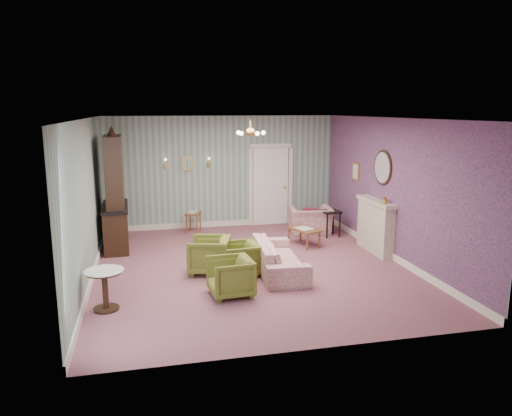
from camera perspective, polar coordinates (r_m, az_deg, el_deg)
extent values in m
plane|color=#8D5262|center=(9.76, -0.62, -6.85)|extent=(7.00, 7.00, 0.00)
plane|color=white|center=(9.27, -0.66, 10.42)|extent=(7.00, 7.00, 0.00)
plane|color=slate|center=(12.81, -3.99, 4.21)|extent=(6.00, 0.00, 6.00)
plane|color=slate|center=(6.11, 6.38, -4.02)|extent=(6.00, 0.00, 6.00)
plane|color=slate|center=(9.26, -19.11, 0.75)|extent=(0.00, 7.00, 7.00)
plane|color=slate|center=(10.45, 15.65, 2.14)|extent=(0.00, 7.00, 7.00)
plane|color=#B45A8C|center=(10.45, 15.58, 2.14)|extent=(0.00, 7.00, 7.00)
imported|color=#646724|center=(8.22, -3.01, -7.82)|extent=(0.71, 0.75, 0.71)
imported|color=#646724|center=(9.22, -1.94, -5.75)|extent=(0.66, 0.70, 0.68)
imported|color=#646724|center=(9.36, -5.51, -5.28)|extent=(0.87, 0.90, 0.76)
imported|color=#9F405F|center=(9.36, 2.68, -5.13)|extent=(0.73, 2.07, 0.79)
imported|color=#9F405F|center=(12.30, 6.36, -0.88)|extent=(1.11, 0.80, 0.89)
imported|color=gold|center=(10.42, 14.81, 0.94)|extent=(0.15, 0.15, 0.15)
cube|color=maroon|center=(12.14, 6.38, -0.89)|extent=(0.41, 0.28, 0.39)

